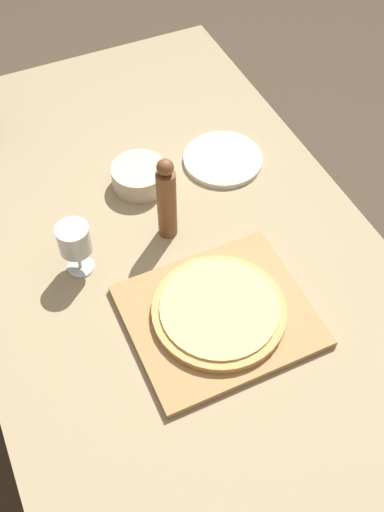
% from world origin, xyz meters
% --- Properties ---
extents(ground_plane, '(12.00, 12.00, 0.00)m').
position_xyz_m(ground_plane, '(0.00, 0.00, 0.00)').
color(ground_plane, '#4C3D2D').
extents(dining_table, '(0.93, 1.76, 0.75)m').
position_xyz_m(dining_table, '(0.00, 0.00, 0.67)').
color(dining_table, '#9E8966').
rests_on(dining_table, ground_plane).
extents(cutting_board, '(0.38, 0.33, 0.02)m').
position_xyz_m(cutting_board, '(0.01, -0.16, 0.76)').
color(cutting_board, '#A87A47').
rests_on(cutting_board, dining_table).
extents(pizza, '(0.28, 0.28, 0.02)m').
position_xyz_m(pizza, '(0.01, -0.16, 0.78)').
color(pizza, tan).
rests_on(pizza, cutting_board).
extents(pepper_mill, '(0.04, 0.04, 0.23)m').
position_xyz_m(pepper_mill, '(0.01, 0.11, 0.86)').
color(pepper_mill, brown).
rests_on(pepper_mill, dining_table).
extents(wine_glass, '(0.07, 0.07, 0.14)m').
position_xyz_m(wine_glass, '(-0.21, 0.09, 0.85)').
color(wine_glass, silver).
rests_on(wine_glass, dining_table).
extents(small_bowl, '(0.14, 0.14, 0.06)m').
position_xyz_m(small_bowl, '(0.01, 0.28, 0.78)').
color(small_bowl, beige).
rests_on(small_bowl, dining_table).
extents(dinner_plate, '(0.21, 0.21, 0.01)m').
position_xyz_m(dinner_plate, '(0.24, 0.27, 0.76)').
color(dinner_plate, silver).
rests_on(dinner_plate, dining_table).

